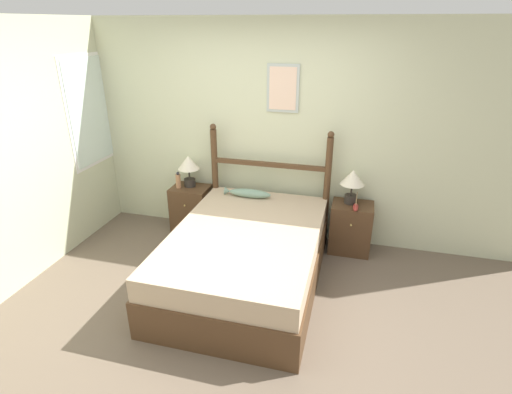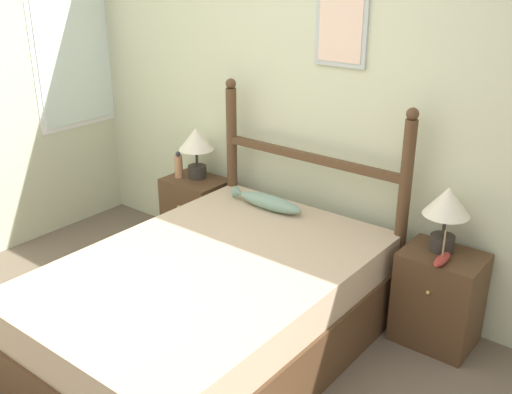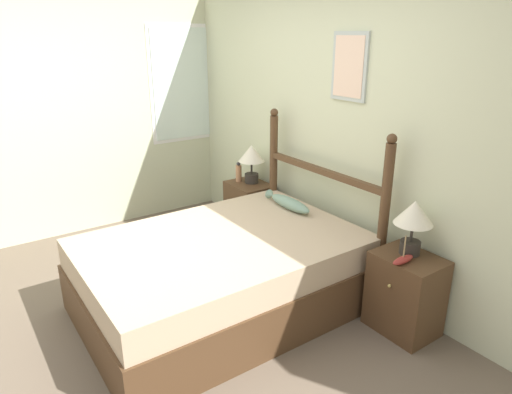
{
  "view_description": "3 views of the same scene",
  "coord_description": "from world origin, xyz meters",
  "views": [
    {
      "loc": [
        1.06,
        -2.74,
        2.48
      ],
      "look_at": [
        0.1,
        0.9,
        0.82
      ],
      "focal_mm": 28.0,
      "sensor_mm": 36.0,
      "label": 1
    },
    {
      "loc": [
        2.13,
        -1.6,
        2.22
      ],
      "look_at": [
        0.16,
        0.88,
        0.91
      ],
      "focal_mm": 42.0,
      "sensor_mm": 36.0,
      "label": 2
    },
    {
      "loc": [
        2.79,
        -1.01,
        2.06
      ],
      "look_at": [
        -0.02,
        0.95,
        0.82
      ],
      "focal_mm": 32.0,
      "sensor_mm": 36.0,
      "label": 3
    }
  ],
  "objects": [
    {
      "name": "fish_pillow",
      "position": [
        -0.12,
        1.37,
        0.65
      ],
      "size": [
        0.56,
        0.12,
        0.1
      ],
      "color": "gray",
      "rests_on": "bed"
    },
    {
      "name": "bottle",
      "position": [
        -1.04,
        1.45,
        0.69
      ],
      "size": [
        0.06,
        0.06,
        0.21
      ],
      "color": "tan",
      "rests_on": "nightstand_left"
    },
    {
      "name": "nightstand_right",
      "position": [
        1.08,
        1.49,
        0.3
      ],
      "size": [
        0.46,
        0.38,
        0.59
      ],
      "color": "#4C331E",
      "rests_on": "ground_plane"
    },
    {
      "name": "bed",
      "position": [
        0.08,
        0.56,
        0.3
      ],
      "size": [
        1.44,
        2.08,
        0.6
      ],
      "color": "#4C331E",
      "rests_on": "ground_plane"
    },
    {
      "name": "wall_back",
      "position": [
        0.0,
        1.73,
        1.28
      ],
      "size": [
        6.4,
        0.08,
        2.55
      ],
      "color": "beige",
      "rests_on": "ground_plane"
    },
    {
      "name": "table_lamp_right",
      "position": [
        1.04,
        1.53,
        0.87
      ],
      "size": [
        0.27,
        0.27,
        0.4
      ],
      "color": "#2D2823",
      "rests_on": "nightstand_right"
    },
    {
      "name": "headboard",
      "position": [
        0.08,
        1.57,
        0.75
      ],
      "size": [
        1.44,
        0.08,
        1.4
      ],
      "color": "#4C331E",
      "rests_on": "ground_plane"
    },
    {
      "name": "table_lamp_left",
      "position": [
        -0.93,
        1.53,
        0.87
      ],
      "size": [
        0.27,
        0.27,
        0.4
      ],
      "color": "#2D2823",
      "rests_on": "nightstand_left"
    },
    {
      "name": "ground_plane",
      "position": [
        0.0,
        0.0,
        0.0
      ],
      "size": [
        16.0,
        16.0,
        0.0
      ],
      "primitive_type": "plane",
      "color": "brown"
    },
    {
      "name": "nightstand_left",
      "position": [
        -0.91,
        1.49,
        0.3
      ],
      "size": [
        0.46,
        0.38,
        0.59
      ],
      "color": "#4C331E",
      "rests_on": "ground_plane"
    },
    {
      "name": "model_boat",
      "position": [
        1.11,
        1.38,
        0.62
      ],
      "size": [
        0.06,
        0.2,
        0.2
      ],
      "color": "maroon",
      "rests_on": "nightstand_right"
    },
    {
      "name": "wall_left",
      "position": [
        -2.13,
        0.03,
        1.28
      ],
      "size": [
        0.08,
        6.4,
        2.55
      ],
      "color": "beige",
      "rests_on": "ground_plane"
    }
  ]
}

